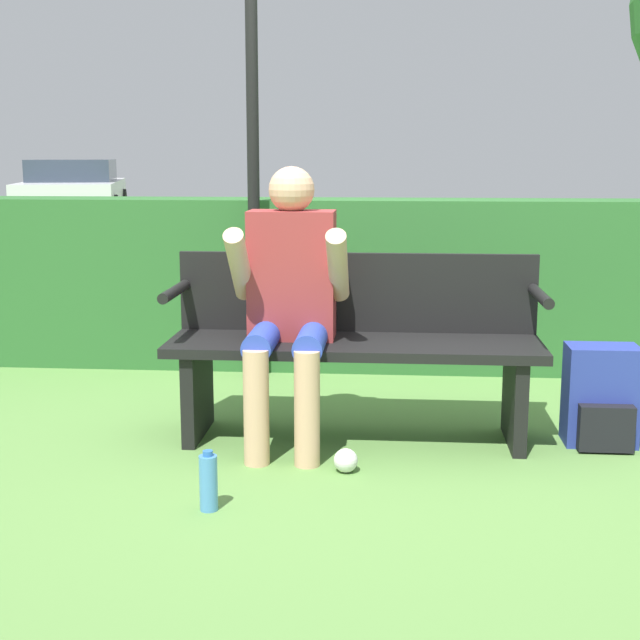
# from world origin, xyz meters

# --- Properties ---
(ground_plane) EXTENTS (40.00, 40.00, 0.00)m
(ground_plane) POSITION_xyz_m (0.00, 0.00, 0.00)
(ground_plane) COLOR #5B8942
(hedge_back) EXTENTS (12.00, 0.43, 1.04)m
(hedge_back) POSITION_xyz_m (0.00, 1.45, 0.52)
(hedge_back) COLOR #2D662D
(hedge_back) RESTS_ON ground
(park_bench) EXTENTS (1.72, 0.50, 0.85)m
(park_bench) POSITION_xyz_m (0.00, 0.06, 0.45)
(park_bench) COLOR black
(park_bench) RESTS_ON ground
(person_seated) EXTENTS (0.53, 0.59, 1.26)m
(person_seated) POSITION_xyz_m (-0.29, -0.05, 0.70)
(person_seated) COLOR #993333
(person_seated) RESTS_ON ground
(backpack) EXTENTS (0.32, 0.27, 0.46)m
(backpack) POSITION_xyz_m (1.13, 0.02, 0.22)
(backpack) COLOR #283893
(backpack) RESTS_ON ground
(water_bottle) EXTENTS (0.07, 0.07, 0.23)m
(water_bottle) POSITION_xyz_m (-0.50, -0.89, 0.11)
(water_bottle) COLOR #4C8CCC
(water_bottle) RESTS_ON ground
(signpost) EXTENTS (0.36, 0.09, 2.92)m
(signpost) POSITION_xyz_m (-0.63, 1.11, 1.63)
(signpost) COLOR black
(signpost) RESTS_ON ground
(parked_car) EXTENTS (2.60, 4.37, 1.20)m
(parked_car) POSITION_xyz_m (-5.89, 12.65, 0.58)
(parked_car) COLOR silver
(parked_car) RESTS_ON ground
(litter_crumple) EXTENTS (0.10, 0.10, 0.10)m
(litter_crumple) POSITION_xyz_m (-0.01, -0.45, 0.05)
(litter_crumple) COLOR silver
(litter_crumple) RESTS_ON ground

